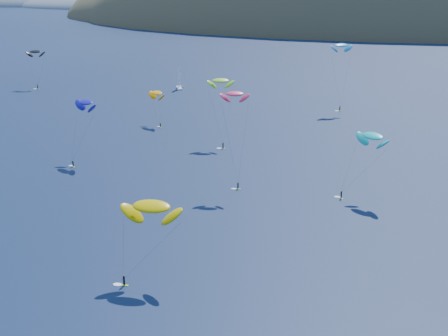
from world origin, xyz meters
TOP-DOWN VIEW (x-y plane):
  - island at (39.40, 562.36)m, footprint 730.00×300.00m
  - headland at (-445.26, 750.08)m, footprint 460.00×250.00m
  - sailboat at (-67.49, 215.20)m, footprint 9.20×8.67m
  - kitesurfer_1 at (-55.73, 151.36)m, footprint 9.28×10.28m
  - kitesurfer_2 at (-16.79, 38.90)m, footprint 11.77×9.23m
  - kitesurfer_3 at (-26.74, 134.10)m, footprint 9.18×12.19m
  - kitesurfer_4 at (9.05, 193.14)m, footprint 10.07×9.86m
  - kitesurfer_5 at (23.80, 93.36)m, footprint 12.79×10.03m
  - kitesurfer_9 at (-12.86, 94.04)m, footprint 7.98×7.41m
  - kitesurfer_10 at (-62.33, 105.84)m, footprint 10.54×14.94m
  - kitesurfer_12 at (-135.73, 204.33)m, footprint 9.42×9.01m

SIDE VIEW (x-z plane):
  - island at x=39.40m, z-range -115.74..94.26m
  - headland at x=-445.26m, z-range -33.36..26.64m
  - sailboat at x=-67.49m, z-range -4.57..6.42m
  - kitesurfer_1 at x=-55.73m, z-range 4.62..18.70m
  - kitesurfer_2 at x=-16.79m, z-range 5.56..23.21m
  - kitesurfer_5 at x=23.80m, z-range 6.73..25.68m
  - kitesurfer_12 at x=-135.73m, z-range 7.23..26.60m
  - kitesurfer_10 at x=-62.33m, z-range 7.53..28.04m
  - kitesurfer_3 at x=-26.74m, z-range 9.18..32.41m
  - kitesurfer_9 at x=-12.86m, z-range 11.53..38.92m
  - kitesurfer_4 at x=9.05m, z-range 11.65..40.23m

